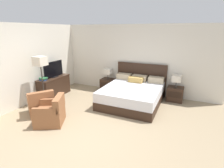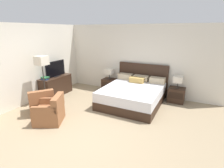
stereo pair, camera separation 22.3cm
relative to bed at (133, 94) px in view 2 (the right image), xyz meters
name	(u,v)px [view 2 (the right image)]	position (x,y,z in m)	size (l,w,h in m)	color
ground_plane	(78,137)	(-0.47, -2.45, -0.32)	(10.50, 10.50, 0.00)	#998466
wall_back	(132,60)	(-0.47, 1.08, 0.98)	(6.60, 0.06, 2.60)	silver
wall_left	(38,62)	(-3.20, -1.00, 0.98)	(0.06, 5.30, 2.60)	silver
bed	(133,94)	(0.00, 0.00, 0.00)	(1.89, 2.14, 1.20)	#332116
nightstand_left	(109,85)	(-1.30, 0.76, -0.07)	(0.54, 0.44, 0.50)	#332116
nightstand_right	(176,95)	(1.30, 0.76, -0.07)	(0.54, 0.44, 0.50)	#332116
table_lamp_left	(109,71)	(-1.30, 0.77, 0.48)	(0.30, 0.30, 0.42)	#332D28
table_lamp_right	(178,79)	(1.30, 0.77, 0.48)	(0.30, 0.30, 0.42)	#332D28
dresser	(56,85)	(-2.90, -0.56, 0.05)	(0.50, 1.30, 0.72)	#332116
tv	(55,69)	(-2.90, -0.52, 0.68)	(0.18, 0.93, 0.58)	black
book_red_cover	(45,79)	(-2.92, -1.04, 0.42)	(0.22, 0.16, 0.04)	#234C8E
book_blue_cover	(45,78)	(-2.92, -1.04, 0.45)	(0.21, 0.18, 0.03)	#383333
book_small_top	(45,77)	(-2.90, -1.04, 0.48)	(0.23, 0.20, 0.04)	#2D7042
armchair_by_window	(42,104)	(-2.20, -1.90, -0.04)	(0.96, 0.96, 0.76)	#935B38
armchair_companion	(50,112)	(-1.54, -2.21, -0.04)	(0.92, 0.92, 0.76)	#935B38
floor_lamp	(42,64)	(-2.65, -1.33, 1.04)	(0.34, 0.34, 1.61)	#332D28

